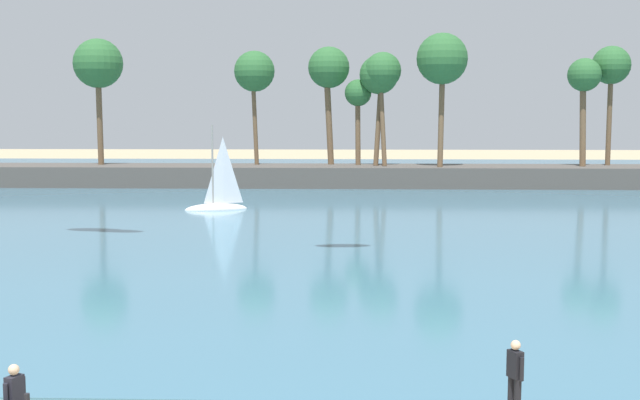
{
  "coord_description": "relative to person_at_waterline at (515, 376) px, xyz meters",
  "views": [
    {
      "loc": [
        2.04,
        -9.76,
        6.43
      ],
      "look_at": [
        1.31,
        11.12,
        4.19
      ],
      "focal_mm": 46.64,
      "sensor_mm": 36.0,
      "label": 1
    }
  ],
  "objects": [
    {
      "name": "sea",
      "position": [
        -5.54,
        47.2,
        -0.86
      ],
      "size": [
        220.0,
        93.09,
        0.06
      ],
      "primitive_type": "cube",
      "color": "teal",
      "rests_on": "ground"
    },
    {
      "name": "palm_headland",
      "position": [
        -3.06,
        53.78,
        2.95
      ],
      "size": [
        93.39,
        6.74,
        12.86
      ],
      "color": "#514C47",
      "rests_on": "ground"
    },
    {
      "name": "person_at_waterline",
      "position": [
        0.0,
        0.0,
        0.0
      ],
      "size": [
        0.32,
        0.51,
        1.67
      ],
      "color": "black",
      "rests_on": "ground"
    },
    {
      "name": "sailboat_near_shore",
      "position": [
        -12.05,
        36.37,
        -0.3
      ],
      "size": [
        4.25,
        2.4,
        5.9
      ],
      "color": "white",
      "rests_on": "sea"
    }
  ]
}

